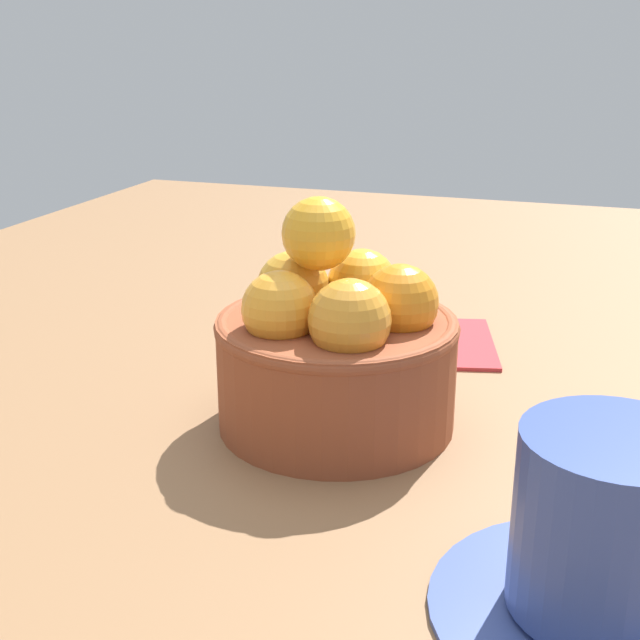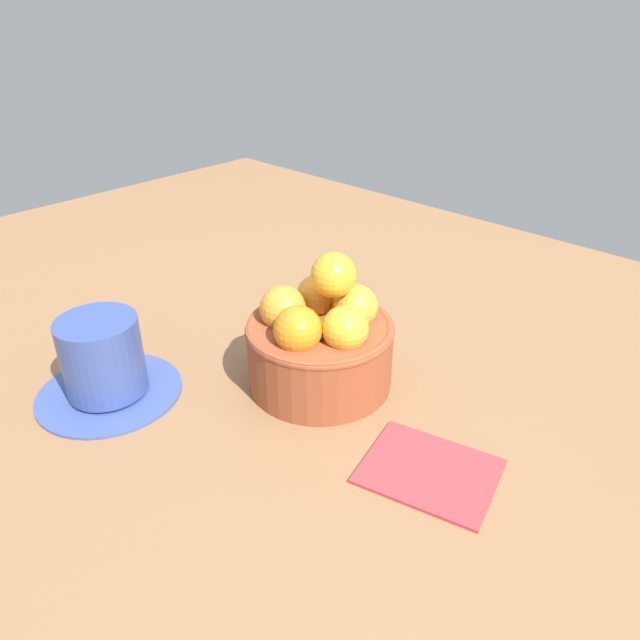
{
  "view_description": "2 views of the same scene",
  "coord_description": "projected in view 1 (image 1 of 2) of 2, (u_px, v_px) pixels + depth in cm",
  "views": [
    {
      "loc": [
        45.71,
        14.21,
        23.49
      ],
      "look_at": [
        -1.89,
        -1.69,
        6.03
      ],
      "focal_mm": 47.35,
      "sensor_mm": 36.0,
      "label": 1
    },
    {
      "loc": [
        -34.75,
        37.02,
        35.96
      ],
      "look_at": [
        0.77,
        -0.84,
        6.74
      ],
      "focal_mm": 33.46,
      "sensor_mm": 36.0,
      "label": 2
    }
  ],
  "objects": [
    {
      "name": "ground_plane",
      "position": [
        336.0,
        452.0,
        0.54
      ],
      "size": [
        152.14,
        110.25,
        4.09
      ],
      "primitive_type": "cube",
      "color": "brown"
    },
    {
      "name": "coffee_cup",
      "position": [
        607.0,
        542.0,
        0.34
      ],
      "size": [
        14.28,
        14.28,
        8.45
      ],
      "color": "#394D91",
      "rests_on": "ground_plane"
    },
    {
      "name": "folded_napkin",
      "position": [
        437.0,
        340.0,
        0.66
      ],
      "size": [
        12.71,
        11.21,
        0.6
      ],
      "primitive_type": "cube",
      "rotation": [
        0.0,
        0.0,
        0.25
      ],
      "color": "#B23338",
      "rests_on": "ground_plane"
    },
    {
      "name": "terracotta_bowl",
      "position": [
        336.0,
        348.0,
        0.51
      ],
      "size": [
        14.8,
        14.8,
        14.15
      ],
      "color": "brown",
      "rests_on": "ground_plane"
    }
  ]
}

